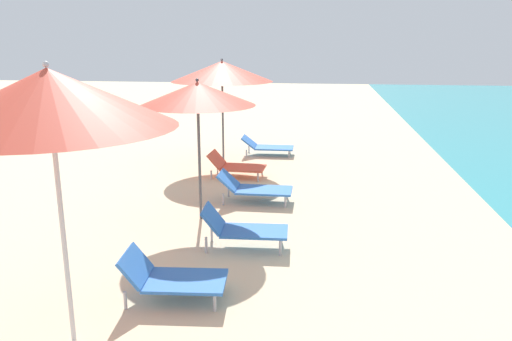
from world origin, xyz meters
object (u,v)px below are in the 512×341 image
(umbrella_third, at_px, (49,98))
(lounger_farthest_shoreside, at_px, (267,146))
(lounger_fourth_inland, at_px, (242,228))
(lounger_third_shoreside, at_px, (171,277))
(umbrella_fourth, at_px, (198,94))
(umbrella_farthest, at_px, (222,71))
(lounger_farthest_inland, at_px, (235,165))
(lounger_fourth_shoreside, at_px, (253,188))

(umbrella_third, distance_m, lounger_farthest_shoreside, 9.38)
(lounger_fourth_inland, bearing_deg, lounger_third_shoreside, -113.26)
(lounger_third_shoreside, xyz_separation_m, lounger_farthest_shoreside, (0.30, 8.01, -0.04))
(umbrella_fourth, height_order, umbrella_farthest, umbrella_farthest)
(lounger_third_shoreside, height_order, lounger_fourth_inland, lounger_fourth_inland)
(umbrella_third, bearing_deg, lounger_third_shoreside, 53.18)
(lounger_third_shoreside, bearing_deg, lounger_farthest_inland, 87.30)
(umbrella_third, relative_size, lounger_farthest_inland, 2.23)
(lounger_fourth_inland, relative_size, lounger_farthest_inland, 1.00)
(lounger_third_shoreside, height_order, umbrella_farthest, umbrella_farthest)
(umbrella_fourth, distance_m, lounger_farthest_shoreside, 5.57)
(lounger_fourth_inland, xyz_separation_m, lounger_farthest_inland, (-0.78, 4.01, -0.05))
(lounger_fourth_inland, height_order, lounger_farthest_shoreside, lounger_fourth_inland)
(umbrella_third, xyz_separation_m, lounger_fourth_shoreside, (1.25, 4.90, -2.26))
(lounger_fourth_shoreside, relative_size, lounger_farthest_shoreside, 1.01)
(lounger_third_shoreside, xyz_separation_m, lounger_farthest_inland, (-0.16, 5.65, -0.01))
(umbrella_third, height_order, umbrella_farthest, umbrella_third)
(umbrella_third, distance_m, lounger_farthest_inland, 7.07)
(lounger_third_shoreside, xyz_separation_m, umbrella_fourth, (-0.31, 2.83, 1.91))
(lounger_fourth_shoreside, height_order, lounger_farthest_inland, lounger_fourth_shoreside)
(umbrella_third, bearing_deg, lounger_fourth_shoreside, 75.68)
(lounger_fourth_shoreside, xyz_separation_m, lounger_farthest_inland, (-0.65, 1.76, -0.02))
(umbrella_fourth, relative_size, lounger_fourth_shoreside, 1.72)
(lounger_third_shoreside, height_order, umbrella_fourth, umbrella_fourth)
(lounger_fourth_inland, relative_size, umbrella_farthest, 0.50)
(lounger_third_shoreside, distance_m, umbrella_farthest, 7.22)
(umbrella_third, distance_m, umbrella_farthest, 7.91)
(umbrella_farthest, relative_size, lounger_farthest_inland, 2.02)
(umbrella_third, bearing_deg, umbrella_fourth, 83.25)
(lounger_fourth_shoreside, bearing_deg, lounger_farthest_shoreside, 92.80)
(umbrella_farthest, bearing_deg, lounger_third_shoreside, -84.35)
(umbrella_fourth, xyz_separation_m, lounger_fourth_inland, (0.92, -1.19, -1.87))
(umbrella_fourth, bearing_deg, lounger_fourth_shoreside, 52.97)
(umbrella_farthest, xyz_separation_m, lounger_farthest_inland, (0.52, -1.24, -2.04))
(umbrella_third, bearing_deg, lounger_farthest_inland, 84.89)
(lounger_fourth_inland, xyz_separation_m, lounger_farthest_shoreside, (-0.32, 6.37, -0.08))
(umbrella_third, relative_size, umbrella_fourth, 1.18)
(lounger_fourth_shoreside, height_order, lounger_farthest_shoreside, lounger_fourth_shoreside)
(lounger_fourth_inland, distance_m, umbrella_farthest, 5.77)
(umbrella_third, relative_size, lounger_farthest_shoreside, 2.05)
(lounger_farthest_shoreside, relative_size, lounger_farthest_inland, 1.09)
(umbrella_fourth, relative_size, umbrella_farthest, 0.94)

